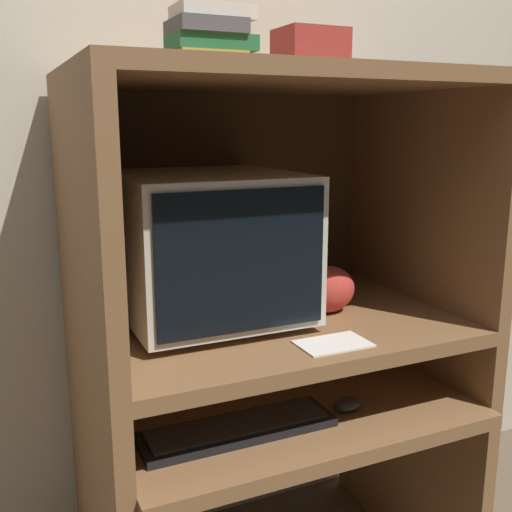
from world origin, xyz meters
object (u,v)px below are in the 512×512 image
Objects in this scene: crt_monitor at (208,245)px; storage_box at (310,52)px; snack_bag at (327,289)px; book_stack at (209,36)px; keyboard at (238,429)px; mouse at (347,404)px.

storage_box is (0.29, 0.01, 0.48)m from crt_monitor.
book_stack is at bearing -169.81° from snack_bag.
crt_monitor reaches higher than keyboard.
snack_bag is (0.31, -0.08, -0.13)m from crt_monitor.
mouse reaches higher than keyboard.
keyboard is 0.45m from snack_bag.
snack_bag is 0.62m from storage_box.
storage_box is (0.33, 0.15, -0.00)m from book_stack.
keyboard is 2.79× the size of storage_box.
storage_box is at bearing 85.33° from mouse.
keyboard is 0.87m from book_stack.
book_stack is at bearing 99.50° from keyboard.
snack_bag is at bearing 77.13° from mouse.
snack_bag is (0.04, 0.17, 0.25)m from mouse.
mouse is at bearing -94.67° from storage_box.
crt_monitor is 2.60× the size of book_stack.
book_stack is at bearing -106.17° from crt_monitor.
crt_monitor reaches higher than snack_bag.
mouse is 0.30m from snack_bag.
book_stack is (-0.35, -0.06, 0.61)m from snack_bag.
crt_monitor is at bearing 137.06° from mouse.
keyboard is 2.98× the size of snack_bag.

